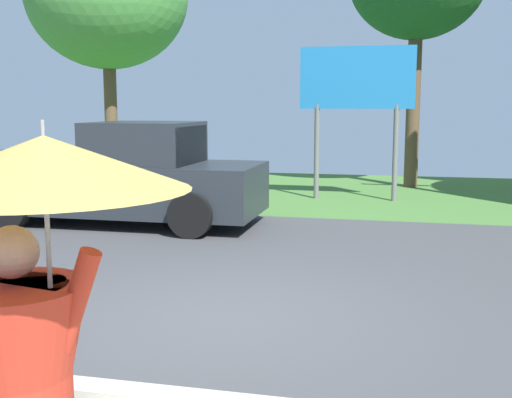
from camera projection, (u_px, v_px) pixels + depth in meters
The scene contains 4 objects.
ground_plane at pixel (279, 256), 9.46m from camera, with size 40.00×22.00×0.20m.
monk_pedestrian at pixel (28, 350), 2.65m from camera, with size 1.17×1.17×2.13m.
pickup_truck at pixel (123, 177), 11.76m from camera, with size 5.20×2.28×1.88m.
roadside_billboard at pixel (357, 89), 14.42m from camera, with size 2.60×0.12×3.50m.
Camera 1 is at (1.75, -6.12, 2.19)m, focal length 44.51 mm.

